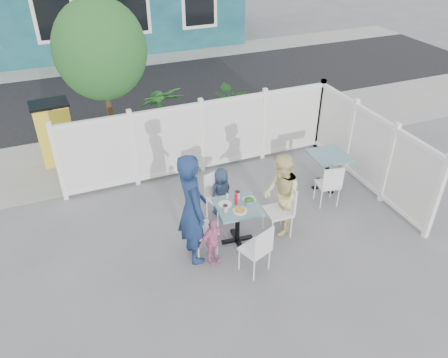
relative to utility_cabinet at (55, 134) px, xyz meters
name	(u,v)px	position (x,y,z in m)	size (l,w,h in m)	color
ground	(243,237)	(2.76, -4.00, -0.68)	(80.00, 80.00, 0.00)	slate
near_sidewalk	(180,143)	(2.76, -0.20, -0.68)	(24.00, 2.60, 0.01)	gray
street	(144,91)	(2.76, 3.50, -0.68)	(24.00, 5.00, 0.01)	black
far_sidewalk	(125,61)	(2.76, 6.60, -0.68)	(24.00, 1.60, 0.01)	gray
fence_back	(202,138)	(2.86, -1.60, 0.10)	(5.86, 0.08, 1.60)	white
fence_right	(368,152)	(5.76, -3.40, 0.10)	(0.08, 3.66, 1.60)	white
tree	(100,50)	(1.16, -0.70, 1.91)	(1.80, 1.62, 3.59)	#382316
utility_cabinet	(55,134)	(0.00, 0.00, 0.00)	(0.73, 0.52, 1.36)	yellow
potted_shrub_a	(164,125)	(2.25, -0.90, 0.21)	(1.00, 1.00, 1.79)	#1A5523
potted_shrub_b	(245,119)	(4.13, -1.00, 0.08)	(1.36, 1.18, 1.51)	#1A5523
main_table	(238,214)	(2.63, -4.05, -0.10)	(0.78, 0.78, 0.75)	#3C6773
spare_table	(328,162)	(5.00, -3.17, -0.09)	(0.76, 0.76, 0.76)	#3C6773
chair_left	(198,227)	(1.90, -4.09, -0.13)	(0.47, 0.48, 0.94)	white
chair_right	(283,206)	(3.44, -4.13, -0.10)	(0.45, 0.47, 0.99)	white
chair_back	(217,193)	(2.57, -3.27, -0.14)	(0.51, 0.50, 0.92)	white
chair_near	(258,247)	(2.62, -4.87, -0.16)	(0.52, 0.51, 0.89)	white
chair_spare	(330,183)	(4.67, -3.74, -0.16)	(0.47, 0.46, 0.89)	white
man	(192,209)	(1.82, -4.12, 0.29)	(0.71, 0.46, 1.94)	navy
woman	(281,195)	(3.43, -4.06, 0.08)	(0.74, 0.58, 1.52)	yellow
boy	(221,192)	(2.67, -3.20, -0.19)	(0.48, 0.31, 0.97)	#23324D
toddler	(212,241)	(2.05, -4.37, -0.25)	(0.50, 0.21, 0.86)	pink
plate_main	(240,211)	(2.60, -4.20, 0.08)	(0.24, 0.24, 0.01)	white
plate_side	(225,204)	(2.44, -3.94, 0.08)	(0.23, 0.23, 0.02)	white
salad_bowl	(249,201)	(2.85, -4.02, 0.10)	(0.21, 0.21, 0.05)	white
coffee_cup_a	(225,209)	(2.38, -4.11, 0.13)	(0.08, 0.08, 0.11)	beige
coffee_cup_b	(237,195)	(2.71, -3.85, 0.14)	(0.09, 0.09, 0.13)	beige
ketchup_bottle	(236,199)	(2.62, -3.98, 0.17)	(0.06, 0.06, 0.18)	red
salt_shaker	(227,196)	(2.55, -3.78, 0.11)	(0.03, 0.03, 0.08)	white
pepper_shaker	(227,196)	(2.55, -3.77, 0.11)	(0.03, 0.03, 0.07)	black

